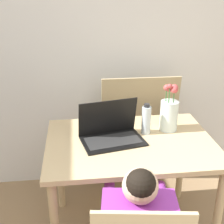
# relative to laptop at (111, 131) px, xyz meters

# --- Properties ---
(wall_back) EXTENTS (6.40, 0.05, 2.50)m
(wall_back) POSITION_rel_laptop_xyz_m (-0.01, 0.69, 0.48)
(wall_back) COLOR white
(wall_back) RESTS_ON ground_plane
(dining_table) EXTENTS (1.04, 0.76, 0.72)m
(dining_table) POSITION_rel_laptop_xyz_m (0.12, -0.04, -0.15)
(dining_table) COLOR #D6B784
(dining_table) RESTS_ON ground_plane
(laptop) EXTENTS (0.42, 0.31, 0.25)m
(laptop) POSITION_rel_laptop_xyz_m (0.00, 0.00, 0.00)
(laptop) COLOR black
(laptop) RESTS_ON dining_table
(flower_vase) EXTENTS (0.12, 0.12, 0.33)m
(flower_vase) POSITION_rel_laptop_xyz_m (0.40, 0.09, 0.07)
(flower_vase) COLOR silver
(flower_vase) RESTS_ON dining_table
(water_bottle) EXTENTS (0.06, 0.06, 0.20)m
(water_bottle) POSITION_rel_laptop_xyz_m (0.24, 0.06, 0.04)
(water_bottle) COLOR silver
(water_bottle) RESTS_ON dining_table
(cardboard_panel) EXTENTS (0.62, 0.15, 0.97)m
(cardboard_panel) POSITION_rel_laptop_xyz_m (0.30, 0.56, -0.29)
(cardboard_panel) COLOR tan
(cardboard_panel) RESTS_ON ground_plane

